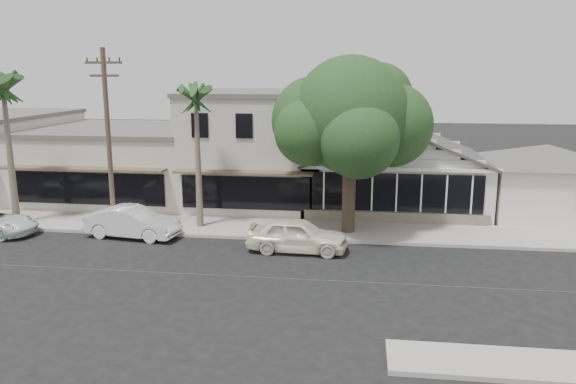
# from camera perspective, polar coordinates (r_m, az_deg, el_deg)

# --- Properties ---
(ground) EXTENTS (140.00, 140.00, 0.00)m
(ground) POSITION_cam_1_polar(r_m,az_deg,el_deg) (22.13, -1.14, -8.75)
(ground) COLOR black
(ground) RESTS_ON ground
(sidewalk_north) EXTENTS (90.00, 3.50, 0.15)m
(sidewalk_north) POSITION_cam_1_polar(r_m,az_deg,el_deg) (30.40, -14.27, -3.14)
(sidewalk_north) COLOR #9E9991
(sidewalk_north) RESTS_ON ground
(corner_shop) EXTENTS (10.40, 8.60, 5.10)m
(corner_shop) POSITION_cam_1_polar(r_m,az_deg,el_deg) (33.38, 10.64, 2.85)
(corner_shop) COLOR silver
(corner_shop) RESTS_ON ground
(side_cottage) EXTENTS (6.00, 6.00, 3.00)m
(side_cottage) POSITION_cam_1_polar(r_m,az_deg,el_deg) (34.09, 24.54, 0.23)
(side_cottage) COLOR silver
(side_cottage) RESTS_ON ground
(row_building_near) EXTENTS (8.00, 10.00, 6.50)m
(row_building_near) POSITION_cam_1_polar(r_m,az_deg,el_deg) (34.80, -2.71, 4.47)
(row_building_near) COLOR beige
(row_building_near) RESTS_ON ground
(row_building_midnear) EXTENTS (10.00, 10.00, 4.20)m
(row_building_midnear) POSITION_cam_1_polar(r_m,az_deg,el_deg) (37.61, -16.34, 2.80)
(row_building_midnear) COLOR beige
(row_building_midnear) RESTS_ON ground
(utility_pole) EXTENTS (1.80, 0.24, 9.00)m
(utility_pole) POSITION_cam_1_polar(r_m,az_deg,el_deg) (28.53, -17.79, 5.33)
(utility_pole) COLOR brown
(utility_pole) RESTS_ON ground
(car_0) EXTENTS (4.54, 1.97, 1.52)m
(car_0) POSITION_cam_1_polar(r_m,az_deg,el_deg) (25.05, 0.94, -4.39)
(car_0) COLOR white
(car_0) RESTS_ON ground
(car_1) EXTENTS (4.75, 2.19, 1.51)m
(car_1) POSITION_cam_1_polar(r_m,az_deg,el_deg) (28.18, -15.52, -2.98)
(car_1) COLOR white
(car_1) RESTS_ON ground
(shade_tree) EXTENTS (7.82, 7.07, 8.68)m
(shade_tree) POSITION_cam_1_polar(r_m,az_deg,el_deg) (27.26, 6.25, 7.50)
(shade_tree) COLOR #4A3C2D
(shade_tree) RESTS_ON ground
(palm_east) EXTENTS (2.73, 2.73, 7.72)m
(palm_east) POSITION_cam_1_polar(r_m,az_deg,el_deg) (28.10, -9.34, 9.38)
(palm_east) COLOR #726651
(palm_east) RESTS_ON ground
(palm_mid) EXTENTS (2.93, 2.93, 8.35)m
(palm_mid) POSITION_cam_1_polar(r_m,az_deg,el_deg) (31.70, -26.99, 9.49)
(palm_mid) COLOR #726651
(palm_mid) RESTS_ON ground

